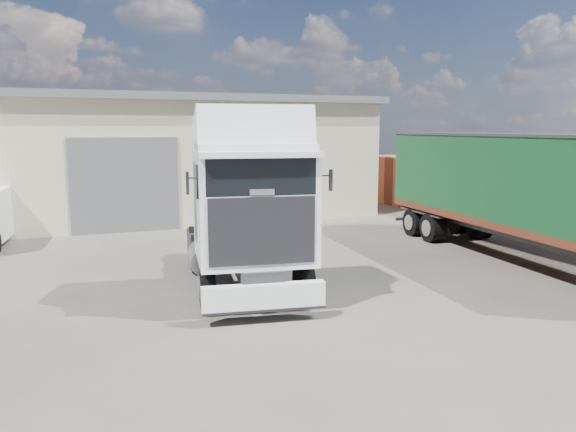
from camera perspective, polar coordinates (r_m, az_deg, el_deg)
name	(u,v)px	position (r m, az deg, el deg)	size (l,w,h in m)	color
ground	(263,300)	(13.18, -2.60, -8.50)	(120.00, 120.00, 0.00)	#2B2923
warehouse	(18,157)	(27.97, -25.74, 5.43)	(30.60, 12.60, 5.42)	beige
brick_boundary_wall	(483,196)	(23.89, 19.23, 1.96)	(0.35, 26.00, 2.50)	brown
tractor_unit	(248,217)	(13.29, -4.09, -0.11)	(3.53, 6.91, 4.43)	black
box_trailer	(520,184)	(18.04, 22.52, 3.04)	(3.30, 11.53, 3.78)	#2D2D30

